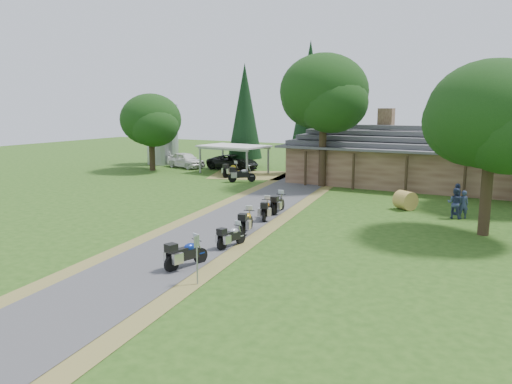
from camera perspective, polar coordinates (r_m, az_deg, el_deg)
The scene contains 24 objects.
ground at distance 23.15m, azimuth -8.69°, elevation -6.43°, with size 120.00×120.00×0.00m, color #264914.
driveway at distance 26.59m, azimuth -4.37°, elevation -4.20°, with size 46.00×46.00×0.00m, color #414143.
lodge at distance 42.54m, azimuth 18.10°, elevation 4.00°, with size 21.40×9.40×4.90m, color brown, non-canonical shape.
silo at distance 56.34m, azimuth -10.66°, elevation 6.75°, with size 3.47×3.47×7.05m, color gray.
carport at distance 47.91m, azimuth -2.52°, elevation 3.75°, with size 6.16×4.10×2.67m, color silver, non-canonical shape.
car_white_sedan at distance 52.59m, azimuth -8.04°, elevation 3.86°, with size 6.05×2.55×2.02m, color white.
car_dark_suv at distance 50.62m, azimuth -2.66°, elevation 3.84°, with size 5.86×2.49×2.24m, color black.
motorcycle_row_a at distance 20.36m, azimuth -7.97°, elevation -6.81°, with size 1.88×0.61×1.29m, color navy, non-canonical shape.
motorcycle_row_b at distance 23.06m, azimuth -2.83°, elevation -4.93°, with size 1.66×0.54×1.14m, color #95989D, non-canonical shape.
motorcycle_row_c at distance 25.57m, azimuth -1.10°, elevation -3.25°, with size 1.89×0.62×1.30m, color orange, non-canonical shape.
motorcycle_row_d at distance 28.53m, azimuth 1.13°, elevation -1.88°, with size 1.87×0.61×1.28m, color #C65907, non-canonical shape.
motorcycle_row_e at distance 30.28m, azimuth 2.57°, elevation -1.18°, with size 1.89×0.62×1.30m, color black, non-canonical shape.
motorcycle_carport_a at distance 45.49m, azimuth -2.80°, elevation 2.62°, with size 2.05×0.67×1.40m, color yellow, non-canonical shape.
motorcycle_carport_b at distance 42.38m, azimuth -1.62°, elevation 2.11°, with size 2.09×0.68×1.43m, color gray, non-canonical shape.
person_a at distance 31.10m, azimuth 22.60°, elevation -1.06°, with size 0.55×0.39×1.92m, color navy.
person_b at distance 30.91m, azimuth 21.80°, elevation -0.91°, with size 0.59×0.43×2.09m, color navy.
person_c at distance 32.00m, azimuth 22.02°, elevation -0.46°, with size 0.63×0.45×2.22m, color navy.
hay_bale at distance 32.57m, azimuth 16.70°, elevation -0.92°, with size 1.17×1.17×1.07m, color #A38C3B.
sign_post at distance 18.35m, azimuth -6.76°, elevation -7.73°, with size 0.34×0.06×1.86m, color gray, non-canonical shape.
oak_lodge_left at distance 40.02m, azimuth 7.72°, elevation 9.25°, with size 6.91×6.91×12.14m, color black, non-canonical shape.
oak_driveway at distance 27.07m, azimuth 25.23°, elevation 5.56°, with size 6.28×6.28×9.71m, color black, non-canonical shape.
oak_silo at distance 50.76m, azimuth -11.88°, elevation 7.00°, with size 6.00×6.00×8.14m, color black, non-canonical shape.
cedar_near at distance 47.69m, azimuth 6.15°, elevation 9.53°, with size 3.92×3.92×12.38m, color black.
cedar_far at distance 52.39m, azimuth -1.29°, elevation 8.71°, with size 3.60×3.60×10.73m, color black.
Camera 1 is at (13.46, -17.68, 6.47)m, focal length 35.00 mm.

